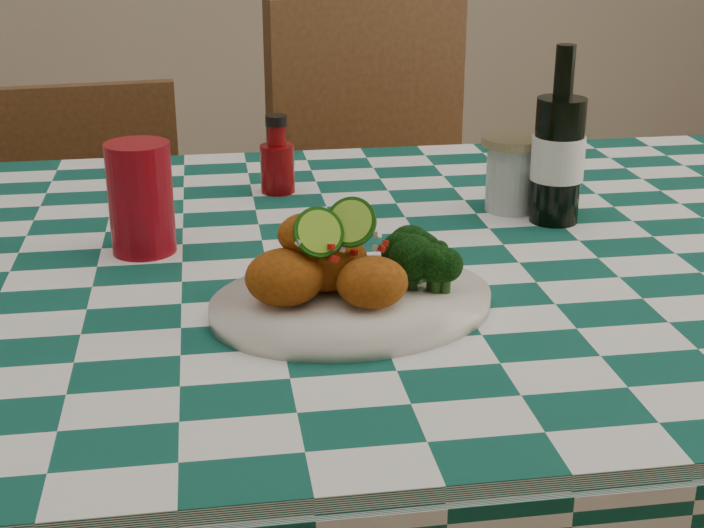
{
  "coord_description": "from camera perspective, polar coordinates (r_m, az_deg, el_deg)",
  "views": [
    {
      "loc": [
        -0.17,
        -1.14,
        1.22
      ],
      "look_at": [
        -0.02,
        -0.18,
        0.84
      ],
      "focal_mm": 50.0,
      "sensor_mm": 36.0,
      "label": 1
    }
  ],
  "objects": [
    {
      "name": "beer_bottle",
      "position": [
        1.35,
        11.98,
        7.32
      ],
      "size": [
        0.09,
        0.09,
        0.24
      ],
      "primitive_type": null,
      "rotation": [
        0.0,
        0.0,
        0.37
      ],
      "color": "black",
      "rests_on": "dining_table"
    },
    {
      "name": "broccoli_side",
      "position": [
        1.08,
        4.43,
        0.18
      ],
      "size": [
        0.08,
        0.08,
        0.06
      ],
      "primitive_type": null,
      "color": "black",
      "rests_on": "plate"
    },
    {
      "name": "fried_chicken_pile",
      "position": [
        1.04,
        -0.82,
        0.66
      ],
      "size": [
        0.16,
        0.12,
        0.1
      ],
      "primitive_type": null,
      "color": "#9C4A0F",
      "rests_on": "plate"
    },
    {
      "name": "red_tumbler",
      "position": [
        1.25,
        -12.19,
        3.76
      ],
      "size": [
        0.1,
        0.1,
        0.14
      ],
      "primitive_type": "cylinder",
      "rotation": [
        0.0,
        0.0,
        0.21
      ],
      "color": "maroon",
      "rests_on": "dining_table"
    },
    {
      "name": "plate",
      "position": [
        1.07,
        -0.0,
        -2.31
      ],
      "size": [
        0.36,
        0.3,
        0.02
      ],
      "primitive_type": null,
      "rotation": [
        0.0,
        0.0,
        0.2
      ],
      "color": "silver",
      "rests_on": "dining_table"
    },
    {
      "name": "wooden_chair_left",
      "position": [
        2.03,
        -14.6,
        -2.72
      ],
      "size": [
        0.43,
        0.44,
        0.85
      ],
      "primitive_type": null,
      "rotation": [
        0.0,
        0.0,
        0.1
      ],
      "color": "#472814",
      "rests_on": "ground"
    },
    {
      "name": "dining_table",
      "position": [
        1.42,
        -0.29,
        -14.37
      ],
      "size": [
        1.66,
        1.06,
        0.79
      ],
      "primitive_type": null,
      "color": "#0F4A3E",
      "rests_on": "ground"
    },
    {
      "name": "mason_jar",
      "position": [
        1.41,
        9.28,
        5.2
      ],
      "size": [
        0.1,
        0.1,
        0.11
      ],
      "primitive_type": null,
      "rotation": [
        0.0,
        0.0,
        0.09
      ],
      "color": "#B2BCBA",
      "rests_on": "dining_table"
    },
    {
      "name": "ketchup_bottle",
      "position": [
        1.48,
        -4.38,
        6.39
      ],
      "size": [
        0.06,
        0.06,
        0.12
      ],
      "primitive_type": null,
      "rotation": [
        0.0,
        0.0,
        -0.12
      ],
      "color": "#700508",
      "rests_on": "dining_table"
    },
    {
      "name": "wooden_chair_right",
      "position": [
        2.05,
        3.53,
        0.71
      ],
      "size": [
        0.58,
        0.6,
        1.01
      ],
      "primitive_type": null,
      "rotation": [
        0.0,
        0.0,
        0.3
      ],
      "color": "#472814",
      "rests_on": "ground"
    }
  ]
}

